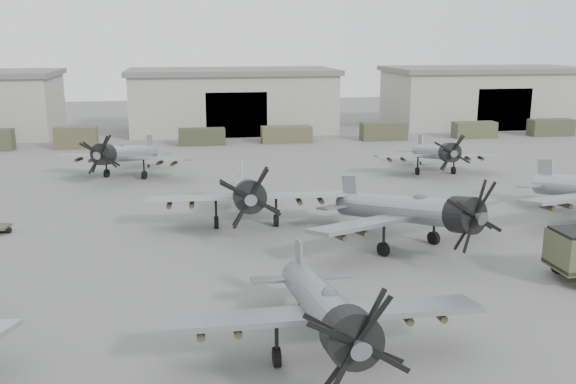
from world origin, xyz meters
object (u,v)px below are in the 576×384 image
at_px(aircraft_mid_1, 246,192).
at_px(aircraft_mid_2, 412,211).
at_px(aircraft_far_1, 437,152).
at_px(aircraft_near_1, 326,309).
at_px(aircraft_far_0, 124,154).

height_order(aircraft_mid_1, aircraft_mid_2, aircraft_mid_2).
bearing_deg(aircraft_mid_1, aircraft_far_1, 39.07).
bearing_deg(aircraft_mid_1, aircraft_mid_2, -31.84).
xyz_separation_m(aircraft_near_1, aircraft_mid_1, (-1.19, 19.76, 0.15)).
bearing_deg(aircraft_far_1, aircraft_mid_2, -111.77).
height_order(aircraft_near_1, aircraft_far_0, aircraft_near_1).
height_order(aircraft_mid_2, aircraft_far_0, aircraft_mid_2).
relative_size(aircraft_mid_1, aircraft_far_0, 1.11).
distance_m(aircraft_mid_1, aircraft_far_1, 24.92).
bearing_deg(aircraft_mid_2, aircraft_mid_1, 122.72).
bearing_deg(aircraft_mid_1, aircraft_near_1, -83.95).
relative_size(aircraft_mid_2, aircraft_far_1, 1.15).
bearing_deg(aircraft_mid_1, aircraft_far_0, 120.99).
bearing_deg(aircraft_far_0, aircraft_far_1, 15.38).
relative_size(aircraft_near_1, aircraft_far_1, 1.08).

